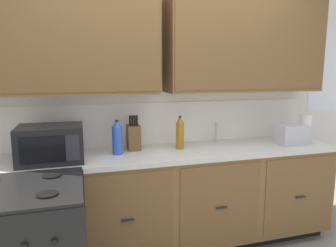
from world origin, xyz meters
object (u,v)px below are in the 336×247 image
object	(u,v)px
toaster	(292,135)
knife_block	(134,137)
paper_towel_roll	(305,127)
bottle_amber	(180,133)
bottle_blue	(117,138)
microwave	(51,144)

from	to	relation	value
toaster	knife_block	world-z (taller)	knife_block
paper_towel_roll	bottle_amber	world-z (taller)	bottle_amber
bottle_blue	bottle_amber	world-z (taller)	bottle_amber
knife_block	paper_towel_roll	distance (m)	1.75
knife_block	bottle_amber	distance (m)	0.42
toaster	knife_block	bearing A→B (deg)	171.63
paper_towel_roll	knife_block	bearing A→B (deg)	177.38
toaster	knife_block	distance (m)	1.50
microwave	knife_block	world-z (taller)	knife_block
paper_towel_roll	bottle_blue	size ratio (longest dim) A/B	0.89
toaster	bottle_amber	world-z (taller)	bottle_amber
bottle_blue	bottle_amber	bearing A→B (deg)	3.48
paper_towel_roll	bottle_blue	bearing A→B (deg)	-179.04
knife_block	paper_towel_roll	xyz separation A→B (m)	(1.75, -0.08, 0.01)
microwave	bottle_amber	distance (m)	1.09
toaster	knife_block	xyz separation A→B (m)	(-1.49, 0.22, 0.02)
knife_block	bottle_blue	bearing A→B (deg)	-144.65
knife_block	bottle_amber	size ratio (longest dim) A/B	1.04
toaster	bottle_amber	distance (m)	1.09
bottle_amber	paper_towel_roll	bearing A→B (deg)	-0.10
microwave	toaster	size ratio (longest dim) A/B	1.71
microwave	toaster	bearing A→B (deg)	-0.90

